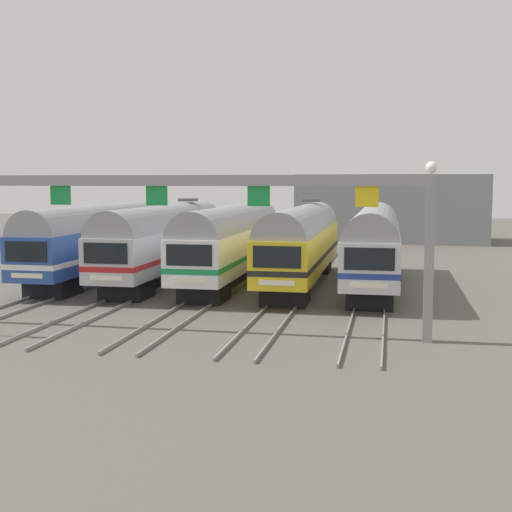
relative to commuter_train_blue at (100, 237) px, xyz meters
name	(u,v)px	position (x,y,z in m)	size (l,w,h in m)	color
ground_plane	(232,283)	(8.53, 0.01, -2.69)	(160.00, 160.00, 0.00)	#5B564F
track_bed	(277,254)	(8.53, 17.01, -2.61)	(18.57, 70.00, 0.15)	gray
commuter_train_blue	(100,237)	(0.00, 0.00, 0.00)	(2.88, 18.06, 4.77)	#284C9E
commuter_train_stainless	(165,239)	(4.27, 0.00, 0.00)	(2.88, 18.06, 5.05)	#B2B5BA
commuter_train_white	(232,240)	(8.53, 0.00, 0.00)	(2.88, 18.06, 4.77)	white
commuter_train_yellow	(302,241)	(12.80, 0.00, 0.00)	(2.88, 18.06, 5.05)	gold
commuter_train_silver	(374,242)	(17.07, 0.00, 0.00)	(2.88, 18.06, 4.77)	silver
catenary_gantry	(157,205)	(8.53, -13.49, 2.58)	(22.31, 0.44, 6.97)	gray
maintenance_building	(390,208)	(17.91, 32.91, 0.76)	(19.01, 10.00, 6.89)	gray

